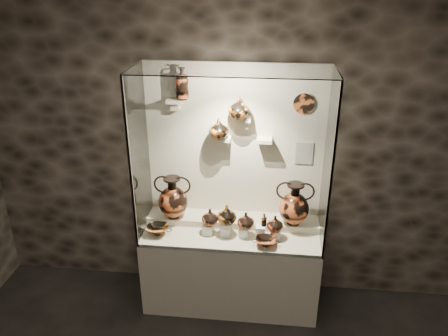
# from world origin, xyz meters

# --- Properties ---
(wall_back) EXTENTS (5.00, 0.02, 3.20)m
(wall_back) POSITION_xyz_m (0.00, 2.50, 1.60)
(wall_back) COLOR black
(wall_back) RESTS_ON ground
(plinth) EXTENTS (1.70, 0.60, 0.80)m
(plinth) POSITION_xyz_m (0.00, 2.18, 0.40)
(plinth) COLOR beige
(plinth) RESTS_ON floor
(front_tier) EXTENTS (1.68, 0.58, 0.03)m
(front_tier) POSITION_xyz_m (0.00, 2.18, 0.82)
(front_tier) COLOR #C2B596
(front_tier) RESTS_ON plinth
(rear_tier) EXTENTS (1.70, 0.25, 0.10)m
(rear_tier) POSITION_xyz_m (0.00, 2.35, 0.85)
(rear_tier) COLOR #C2B596
(rear_tier) RESTS_ON plinth
(back_panel) EXTENTS (1.70, 0.03, 1.60)m
(back_panel) POSITION_xyz_m (0.00, 2.50, 1.60)
(back_panel) COLOR beige
(back_panel) RESTS_ON plinth
(glass_front) EXTENTS (1.70, 0.01, 1.60)m
(glass_front) POSITION_xyz_m (0.00, 1.88, 1.60)
(glass_front) COLOR white
(glass_front) RESTS_ON plinth
(glass_left) EXTENTS (0.01, 0.60, 1.60)m
(glass_left) POSITION_xyz_m (-0.85, 2.18, 1.60)
(glass_left) COLOR white
(glass_left) RESTS_ON plinth
(glass_right) EXTENTS (0.01, 0.60, 1.60)m
(glass_right) POSITION_xyz_m (0.85, 2.18, 1.60)
(glass_right) COLOR white
(glass_right) RESTS_ON plinth
(glass_top) EXTENTS (1.70, 0.60, 0.01)m
(glass_top) POSITION_xyz_m (0.00, 2.18, 2.40)
(glass_top) COLOR white
(glass_top) RESTS_ON back_panel
(frame_post_left) EXTENTS (0.02, 0.02, 1.60)m
(frame_post_left) POSITION_xyz_m (-0.84, 1.89, 1.60)
(frame_post_left) COLOR gray
(frame_post_left) RESTS_ON plinth
(frame_post_right) EXTENTS (0.02, 0.02, 1.60)m
(frame_post_right) POSITION_xyz_m (0.84, 1.89, 1.60)
(frame_post_right) COLOR gray
(frame_post_right) RESTS_ON plinth
(pedestal_a) EXTENTS (0.09, 0.09, 0.10)m
(pedestal_a) POSITION_xyz_m (-0.22, 2.13, 0.88)
(pedestal_a) COLOR white
(pedestal_a) RESTS_ON front_tier
(pedestal_b) EXTENTS (0.09, 0.09, 0.13)m
(pedestal_b) POSITION_xyz_m (-0.05, 2.13, 0.90)
(pedestal_b) COLOR white
(pedestal_b) RESTS_ON front_tier
(pedestal_c) EXTENTS (0.09, 0.09, 0.09)m
(pedestal_c) POSITION_xyz_m (0.12, 2.13, 0.88)
(pedestal_c) COLOR white
(pedestal_c) RESTS_ON front_tier
(pedestal_d) EXTENTS (0.09, 0.09, 0.12)m
(pedestal_d) POSITION_xyz_m (0.28, 2.13, 0.89)
(pedestal_d) COLOR white
(pedestal_d) RESTS_ON front_tier
(pedestal_e) EXTENTS (0.09, 0.09, 0.08)m
(pedestal_e) POSITION_xyz_m (0.42, 2.13, 0.87)
(pedestal_e) COLOR white
(pedestal_e) RESTS_ON front_tier
(bracket_ul) EXTENTS (0.14, 0.12, 0.04)m
(bracket_ul) POSITION_xyz_m (-0.55, 2.42, 2.05)
(bracket_ul) COLOR beige
(bracket_ul) RESTS_ON back_panel
(bracket_ca) EXTENTS (0.14, 0.12, 0.04)m
(bracket_ca) POSITION_xyz_m (-0.10, 2.42, 1.70)
(bracket_ca) COLOR beige
(bracket_ca) RESTS_ON back_panel
(bracket_cb) EXTENTS (0.10, 0.12, 0.04)m
(bracket_cb) POSITION_xyz_m (0.10, 2.42, 1.90)
(bracket_cb) COLOR beige
(bracket_cb) RESTS_ON back_panel
(bracket_cc) EXTENTS (0.14, 0.12, 0.04)m
(bracket_cc) POSITION_xyz_m (0.28, 2.42, 1.70)
(bracket_cc) COLOR beige
(bracket_cc) RESTS_ON back_panel
(amphora_left) EXTENTS (0.40, 0.40, 0.43)m
(amphora_left) POSITION_xyz_m (-0.58, 2.30, 1.12)
(amphora_left) COLOR #BE5024
(amphora_left) RESTS_ON rear_tier
(amphora_right) EXTENTS (0.44, 0.44, 0.43)m
(amphora_right) POSITION_xyz_m (0.59, 2.30, 1.11)
(amphora_right) COLOR #BE5024
(amphora_right) RESTS_ON rear_tier
(jug_a) EXTENTS (0.17, 0.17, 0.16)m
(jug_a) POSITION_xyz_m (-0.20, 2.14, 1.01)
(jug_a) COLOR #BE5024
(jug_a) RESTS_ON pedestal_a
(jug_b) EXTENTS (0.21, 0.21, 0.19)m
(jug_b) POSITION_xyz_m (-0.04, 2.13, 1.06)
(jug_b) COLOR #B66320
(jug_b) RESTS_ON pedestal_b
(jug_c) EXTENTS (0.17, 0.17, 0.17)m
(jug_c) POSITION_xyz_m (0.14, 2.13, 1.00)
(jug_c) COLOR #BE5024
(jug_c) RESTS_ON pedestal_c
(jug_e) EXTENTS (0.16, 0.16, 0.16)m
(jug_e) POSITION_xyz_m (0.41, 2.13, 0.99)
(jug_e) COLOR #BE5024
(jug_e) RESTS_ON pedestal_e
(lekythos_small) EXTENTS (0.07, 0.07, 0.14)m
(lekythos_small) POSITION_xyz_m (0.31, 2.14, 1.02)
(lekythos_small) COLOR #B66320
(lekythos_small) RESTS_ON pedestal_d
(kylix_left) EXTENTS (0.34, 0.32, 0.11)m
(kylix_left) POSITION_xyz_m (-0.70, 2.07, 0.88)
(kylix_left) COLOR #B66320
(kylix_left) RESTS_ON front_tier
(kylix_right) EXTENTS (0.29, 0.27, 0.09)m
(kylix_right) POSITION_xyz_m (0.33, 1.99, 0.88)
(kylix_right) COLOR #BE5024
(kylix_right) RESTS_ON front_tier
(lekythos_tall) EXTENTS (0.17, 0.17, 0.32)m
(lekythos_tall) POSITION_xyz_m (-0.47, 2.41, 2.23)
(lekythos_tall) COLOR #BE5024
(lekythos_tall) RESTS_ON bracket_ul
(ovoid_vase_a) EXTENTS (0.23, 0.23, 0.19)m
(ovoid_vase_a) POSITION_xyz_m (-0.14, 2.38, 1.81)
(ovoid_vase_a) COLOR #B66320
(ovoid_vase_a) RESTS_ON bracket_ca
(ovoid_vase_b) EXTENTS (0.25, 0.25, 0.20)m
(ovoid_vase_b) POSITION_xyz_m (0.04, 2.38, 2.02)
(ovoid_vase_b) COLOR #B66320
(ovoid_vase_b) RESTS_ON bracket_cb
(wall_plate) EXTENTS (0.19, 0.02, 0.19)m
(wall_plate) POSITION_xyz_m (0.62, 2.47, 2.05)
(wall_plate) COLOR #BD5925
(wall_plate) RESTS_ON back_panel
(info_placard) EXTENTS (0.16, 0.01, 0.22)m
(info_placard) POSITION_xyz_m (0.66, 2.47, 1.56)
(info_placard) COLOR beige
(info_placard) RESTS_ON back_panel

